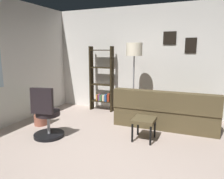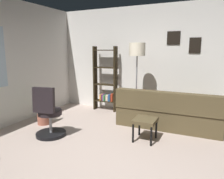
% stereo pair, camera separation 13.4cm
% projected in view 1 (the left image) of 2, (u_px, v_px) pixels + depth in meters
% --- Properties ---
extents(ground_plane, '(5.44, 5.54, 0.10)m').
position_uv_depth(ground_plane, '(118.00, 172.00, 2.94)').
color(ground_plane, '#AF9B90').
extents(wall_right_with_frames, '(0.12, 5.54, 2.66)m').
position_uv_depth(wall_right_with_frames, '(159.00, 61.00, 5.19)').
color(wall_right_with_frames, silver).
rests_on(wall_right_with_frames, ground_plane).
extents(couch, '(1.65, 2.10, 0.80)m').
position_uv_depth(couch, '(172.00, 111.00, 4.64)').
color(couch, '#4E4229').
rests_on(couch, ground_plane).
extents(footstool, '(0.42, 0.38, 0.40)m').
position_uv_depth(footstool, '(144.00, 122.00, 3.80)').
color(footstool, '#4E4229').
rests_on(footstool, ground_plane).
extents(office_chair, '(0.56, 0.56, 0.97)m').
position_uv_depth(office_chair, '(47.00, 118.00, 3.88)').
color(office_chair, black).
rests_on(office_chair, ground_plane).
extents(bookshelf, '(0.18, 0.64, 1.70)m').
position_uv_depth(bookshelf, '(102.00, 82.00, 5.60)').
color(bookshelf, black).
rests_on(bookshelf, ground_plane).
extents(floor_lamp, '(0.35, 0.35, 1.76)m').
position_uv_depth(floor_lamp, '(134.00, 55.00, 4.69)').
color(floor_lamp, slate).
rests_on(floor_lamp, ground_plane).
extents(potted_plant, '(0.40, 0.34, 0.68)m').
position_uv_depth(potted_plant, '(40.00, 113.00, 4.59)').
color(potted_plant, '#985542').
rests_on(potted_plant, ground_plane).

